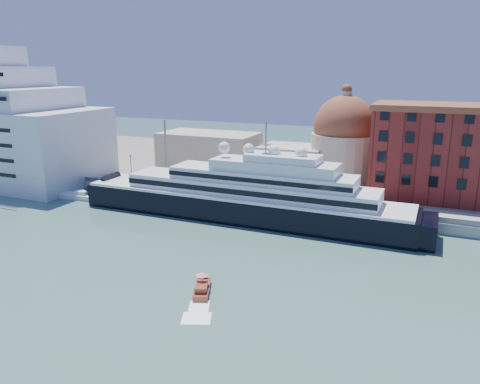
% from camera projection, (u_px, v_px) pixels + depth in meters
% --- Properties ---
extents(ground, '(400.00, 400.00, 0.00)m').
position_uv_depth(ground, '(166.00, 248.00, 89.98)').
color(ground, '#386259').
rests_on(ground, ground).
extents(quay, '(180.00, 10.00, 2.50)m').
position_uv_depth(quay, '(236.00, 198.00, 119.83)').
color(quay, gray).
rests_on(quay, ground).
extents(land, '(260.00, 72.00, 2.00)m').
position_uv_depth(land, '(286.00, 169.00, 156.29)').
color(land, slate).
rests_on(land, ground).
extents(quay_fence, '(180.00, 0.10, 1.20)m').
position_uv_depth(quay_fence, '(229.00, 195.00, 115.36)').
color(quay_fence, slate).
rests_on(quay_fence, quay).
extents(superyacht, '(87.94, 12.19, 26.28)m').
position_uv_depth(superyacht, '(231.00, 198.00, 107.91)').
color(superyacht, black).
rests_on(superyacht, ground).
extents(service_barge, '(10.69, 4.23, 2.36)m').
position_uv_depth(service_barge, '(77.00, 196.00, 124.14)').
color(service_barge, white).
rests_on(service_barge, ground).
extents(water_taxi, '(4.58, 7.06, 3.19)m').
position_uv_depth(water_taxi, '(202.00, 288.00, 71.99)').
color(water_taxi, maroon).
rests_on(water_taxi, ground).
extents(warehouse, '(43.00, 19.00, 23.25)m').
position_uv_depth(warehouse, '(463.00, 153.00, 112.71)').
color(warehouse, maroon).
rests_on(warehouse, land).
extents(church, '(66.00, 18.00, 25.50)m').
position_uv_depth(church, '(289.00, 148.00, 135.95)').
color(church, beige).
rests_on(church, land).
extents(lamp_posts, '(120.80, 2.40, 18.00)m').
position_uv_depth(lamp_posts, '(189.00, 163.00, 120.92)').
color(lamp_posts, slate).
rests_on(lamp_posts, quay).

